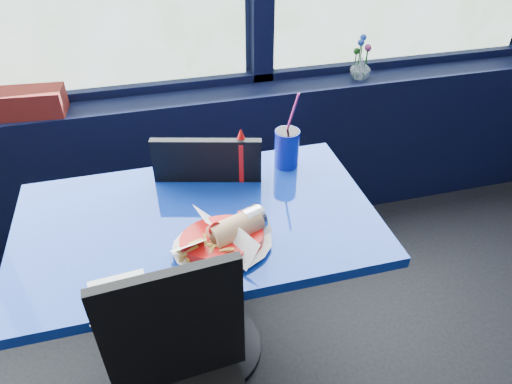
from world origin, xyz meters
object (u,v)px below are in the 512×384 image
object	(u,v)px
near_table	(201,256)
soda_cup	(287,147)
chair_near_back	(200,208)
flower_vase	(361,66)
food_basket	(224,238)
ketchup_bottle	(241,157)

from	to	relation	value
near_table	soda_cup	size ratio (longest dim) A/B	3.78
chair_near_back	soda_cup	distance (m)	0.46
chair_near_back	flower_vase	distance (m)	1.10
food_basket	near_table	bearing A→B (deg)	115.73
near_table	food_basket	bearing A→B (deg)	-69.10
ketchup_bottle	near_table	bearing A→B (deg)	-136.52
food_basket	chair_near_back	bearing A→B (deg)	96.90
flower_vase	food_basket	world-z (taller)	flower_vase
chair_near_back	soda_cup	world-z (taller)	soda_cup
soda_cup	flower_vase	bearing A→B (deg)	45.79
flower_vase	ketchup_bottle	world-z (taller)	flower_vase
near_table	flower_vase	bearing A→B (deg)	40.62
near_table	chair_near_back	xyz separation A→B (m)	(0.04, 0.32, -0.04)
flower_vase	food_basket	bearing A→B (deg)	-132.46
chair_near_back	flower_vase	bearing A→B (deg)	-136.46
chair_near_back	food_basket	bearing A→B (deg)	106.84
near_table	soda_cup	distance (m)	0.52
flower_vase	soda_cup	xyz separation A→B (m)	(-0.58, -0.59, -0.04)
flower_vase	soda_cup	bearing A→B (deg)	-134.21
near_table	flower_vase	size ratio (longest dim) A/B	5.43
food_basket	soda_cup	bearing A→B (deg)	55.22
near_table	ketchup_bottle	world-z (taller)	ketchup_bottle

